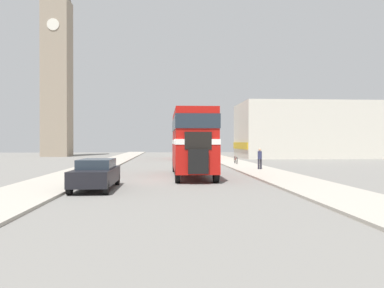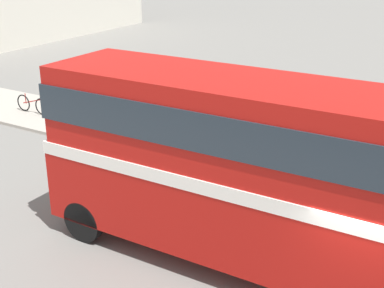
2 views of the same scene
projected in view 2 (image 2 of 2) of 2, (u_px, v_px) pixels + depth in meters
double_decker_bus at (250, 161)px, 11.27m from camera, size 2.48×9.74×4.27m
pedestrian_walking at (199, 118)px, 18.61m from camera, size 0.33×0.33×1.65m
bicycle_on_pavement at (32, 105)px, 22.09m from camera, size 0.05×1.76×0.78m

